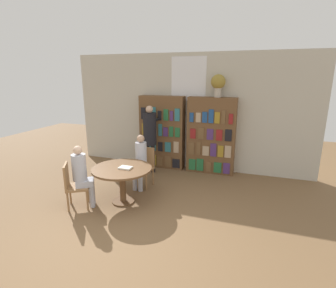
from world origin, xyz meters
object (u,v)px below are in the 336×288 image
at_px(flower_vase, 218,83).
at_px(librarian_standing, 150,132).
at_px(seated_reader_left, 140,159).
at_px(chair_near_camera, 73,184).
at_px(bookshelf_left, 162,132).
at_px(bookshelf_right, 211,136).
at_px(seated_reader_right, 82,173).
at_px(reading_table, 122,174).
at_px(chair_left_side, 144,165).

bearing_deg(flower_vase, librarian_standing, -162.19).
relative_size(flower_vase, librarian_standing, 0.31).
height_order(flower_vase, seated_reader_left, flower_vase).
bearing_deg(chair_near_camera, flower_vase, 108.90).
bearing_deg(bookshelf_left, seated_reader_left, -88.45).
xyz_separation_m(bookshelf_right, seated_reader_right, (-1.95, -2.63, -0.28)).
relative_size(bookshelf_left, bookshelf_right, 1.00).
xyz_separation_m(reading_table, chair_near_camera, (-0.78, -0.49, -0.11)).
bearing_deg(reading_table, seated_reader_right, -148.00).
relative_size(flower_vase, reading_table, 0.47).
xyz_separation_m(reading_table, chair_left_side, (0.06, 0.91, -0.11)).
bearing_deg(chair_near_camera, librarian_standing, 131.86).
distance_m(bookshelf_right, reading_table, 2.63).
relative_size(bookshelf_right, chair_left_side, 2.21).
distance_m(chair_near_camera, seated_reader_right, 0.27).
bearing_deg(bookshelf_right, flower_vase, 2.42).
relative_size(chair_near_camera, librarian_standing, 0.51).
bearing_deg(chair_near_camera, chair_left_side, 117.00).
distance_m(bookshelf_right, flower_vase, 1.31).
relative_size(bookshelf_right, seated_reader_left, 1.60).
bearing_deg(bookshelf_right, seated_reader_right, -126.56).
bearing_deg(seated_reader_right, reading_table, 90.00).
bearing_deg(bookshelf_left, librarian_standing, -106.01).
distance_m(chair_left_side, seated_reader_left, 0.26).
xyz_separation_m(bookshelf_right, seated_reader_left, (-1.28, -1.51, -0.29)).
distance_m(flower_vase, chair_near_camera, 3.94).
height_order(bookshelf_right, flower_vase, flower_vase).
bearing_deg(seated_reader_left, bookshelf_left, -84.46).
distance_m(chair_near_camera, librarian_standing, 2.39).
relative_size(chair_left_side, seated_reader_right, 0.72).
bearing_deg(seated_reader_left, chair_left_side, -90.00).
xyz_separation_m(chair_left_side, librarian_standing, (-0.20, 0.83, 0.58)).
height_order(bookshelf_left, seated_reader_left, bookshelf_left).
relative_size(bookshelf_left, flower_vase, 3.56).
height_order(reading_table, seated_reader_left, seated_reader_left).
relative_size(reading_table, chair_left_side, 1.32).
bearing_deg(seated_reader_left, chair_near_camera, 59.75).
xyz_separation_m(chair_near_camera, chair_left_side, (0.84, 1.40, 0.00)).
bearing_deg(chair_near_camera, bookshelf_right, 110.33).
relative_size(bookshelf_left, reading_table, 1.67).
distance_m(flower_vase, librarian_standing, 2.04).
relative_size(bookshelf_left, chair_near_camera, 2.21).
height_order(seated_reader_left, librarian_standing, librarian_standing).
bearing_deg(seated_reader_right, bookshelf_left, 134.45).
height_order(bookshelf_right, librarian_standing, bookshelf_right).
relative_size(flower_vase, seated_reader_left, 0.45).
bearing_deg(flower_vase, bookshelf_left, -179.81).
bearing_deg(seated_reader_right, seated_reader_left, 116.95).
bearing_deg(librarian_standing, bookshelf_left, 73.99).
relative_size(chair_left_side, librarian_standing, 0.51).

